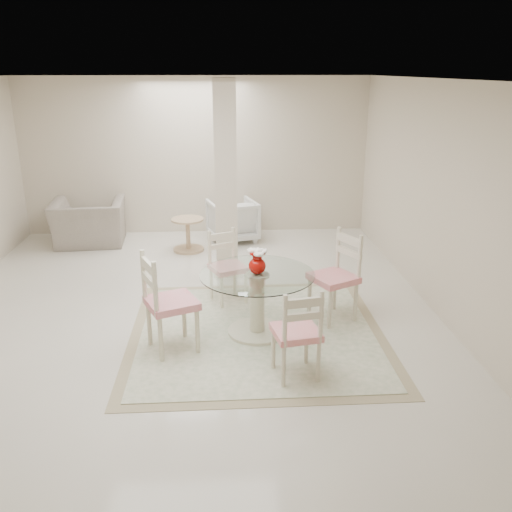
{
  "coord_description": "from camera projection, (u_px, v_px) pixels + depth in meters",
  "views": [
    {
      "loc": [
        0.45,
        -6.02,
        2.81
      ],
      "look_at": [
        0.81,
        -0.39,
        0.85
      ],
      "focal_mm": 38.0,
      "sensor_mm": 36.0,
      "label": 1
    }
  ],
  "objects": [
    {
      "name": "recliner_taupe",
      "position": [
        89.0,
        223.0,
        9.03
      ],
      "size": [
        1.23,
        1.09,
        0.75
      ],
      "primitive_type": "imported",
      "rotation": [
        0.0,
        0.0,
        3.22
      ],
      "color": "gray",
      "rests_on": "ground"
    },
    {
      "name": "column",
      "position": [
        226.0,
        181.0,
        7.38
      ],
      "size": [
        0.3,
        0.3,
        2.7
      ],
      "primitive_type": "cube",
      "color": "beige",
      "rests_on": "ground"
    },
    {
      "name": "area_rug",
      "position": [
        257.0,
        333.0,
        6.06
      ],
      "size": [
        2.82,
        2.82,
        0.02
      ],
      "color": "tan",
      "rests_on": "ground"
    },
    {
      "name": "dining_chair_east",
      "position": [
        339.0,
        270.0,
        6.24
      ],
      "size": [
        0.63,
        0.63,
        1.16
      ],
      "rotation": [
        0.0,
        0.0,
        -1.09
      ],
      "color": "beige",
      "rests_on": "ground"
    },
    {
      "name": "ground",
      "position": [
        188.0,
        313.0,
        6.57
      ],
      "size": [
        7.0,
        7.0,
        0.0
      ],
      "primitive_type": "plane",
      "color": "silver",
      "rests_on": "ground"
    },
    {
      "name": "armchair_white",
      "position": [
        233.0,
        220.0,
        9.24
      ],
      "size": [
        0.94,
        0.96,
        0.71
      ],
      "primitive_type": "imported",
      "rotation": [
        0.0,
        0.0,
        3.42
      ],
      "color": "white",
      "rests_on": "ground"
    },
    {
      "name": "dining_table",
      "position": [
        257.0,
        304.0,
        5.94
      ],
      "size": [
        1.24,
        1.24,
        0.72
      ],
      "rotation": [
        0.0,
        0.0,
        0.33
      ],
      "color": "beige",
      "rests_on": "ground"
    },
    {
      "name": "side_table",
      "position": [
        188.0,
        236.0,
        8.74
      ],
      "size": [
        0.52,
        0.52,
        0.54
      ],
      "color": "tan",
      "rests_on": "ground"
    },
    {
      "name": "dining_chair_west",
      "position": [
        164.0,
        296.0,
        5.48
      ],
      "size": [
        0.63,
        0.63,
        1.19
      ],
      "rotation": [
        0.0,
        0.0,
        1.99
      ],
      "color": "beige",
      "rests_on": "ground"
    },
    {
      "name": "dining_chair_south",
      "position": [
        298.0,
        328.0,
        4.99
      ],
      "size": [
        0.48,
        0.48,
        1.04
      ],
      "rotation": [
        0.0,
        0.0,
        3.32
      ],
      "color": "beige",
      "rests_on": "ground"
    },
    {
      "name": "dining_chair_north",
      "position": [
        226.0,
        261.0,
        6.77
      ],
      "size": [
        0.53,
        0.53,
        1.0
      ],
      "rotation": [
        0.0,
        0.0,
        0.42
      ],
      "color": "beige",
      "rests_on": "ground"
    },
    {
      "name": "room_shell",
      "position": [
        181.0,
        160.0,
        5.96
      ],
      "size": [
        6.02,
        7.02,
        2.71
      ],
      "color": "beige",
      "rests_on": "ground"
    },
    {
      "name": "red_vase",
      "position": [
        257.0,
        261.0,
        5.78
      ],
      "size": [
        0.22,
        0.21,
        0.29
      ],
      "color": "#A20A05",
      "rests_on": "dining_table"
    }
  ]
}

